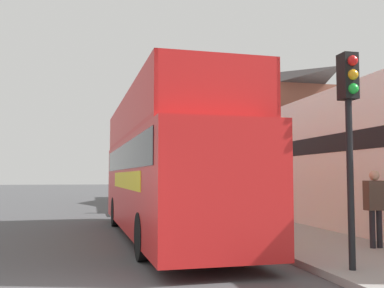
{
  "coord_description": "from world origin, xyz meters",
  "views": [
    {
      "loc": [
        1.07,
        -6.28,
        1.8
      ],
      "look_at": [
        4.39,
        8.59,
        2.89
      ],
      "focal_mm": 42.0,
      "sensor_mm": 36.0,
      "label": 1
    }
  ],
  "objects_px": {
    "tour_bus": "(164,175)",
    "lamp_post_second": "(187,147)",
    "parked_car_ahead_of_bus": "(156,200)",
    "pedestrian_second": "(375,201)",
    "traffic_signal": "(349,110)",
    "lamp_post_nearest": "(262,124)"
  },
  "relations": [
    {
      "from": "tour_bus",
      "to": "lamp_post_second",
      "type": "height_order",
      "value": "lamp_post_second"
    },
    {
      "from": "parked_car_ahead_of_bus",
      "to": "tour_bus",
      "type": "bearing_deg",
      "value": -97.14
    },
    {
      "from": "pedestrian_second",
      "to": "traffic_signal",
      "type": "distance_m",
      "value": 3.35
    },
    {
      "from": "parked_car_ahead_of_bus",
      "to": "lamp_post_nearest",
      "type": "xyz_separation_m",
      "value": [
        1.71,
        -9.03,
        2.59
      ]
    },
    {
      "from": "traffic_signal",
      "to": "lamp_post_second",
      "type": "bearing_deg",
      "value": 90.09
    },
    {
      "from": "pedestrian_second",
      "to": "traffic_signal",
      "type": "bearing_deg",
      "value": -132.55
    },
    {
      "from": "tour_bus",
      "to": "pedestrian_second",
      "type": "xyz_separation_m",
      "value": [
        4.39,
        -3.81,
        -0.62
      ]
    },
    {
      "from": "lamp_post_nearest",
      "to": "parked_car_ahead_of_bus",
      "type": "bearing_deg",
      "value": 100.75
    },
    {
      "from": "pedestrian_second",
      "to": "lamp_post_nearest",
      "type": "xyz_separation_m",
      "value": [
        -1.81,
        2.48,
        2.04
      ]
    },
    {
      "from": "tour_bus",
      "to": "traffic_signal",
      "type": "xyz_separation_m",
      "value": [
        2.47,
        -5.91,
        1.16
      ]
    },
    {
      "from": "parked_car_ahead_of_bus",
      "to": "lamp_post_second",
      "type": "relative_size",
      "value": 0.9
    },
    {
      "from": "tour_bus",
      "to": "lamp_post_nearest",
      "type": "xyz_separation_m",
      "value": [
        2.59,
        -1.34,
        1.42
      ]
    },
    {
      "from": "traffic_signal",
      "to": "lamp_post_second",
      "type": "xyz_separation_m",
      "value": [
        -0.02,
        14.06,
        0.22
      ]
    },
    {
      "from": "tour_bus",
      "to": "lamp_post_nearest",
      "type": "relative_size",
      "value": 2.54
    },
    {
      "from": "parked_car_ahead_of_bus",
      "to": "lamp_post_nearest",
      "type": "relative_size",
      "value": 0.88
    },
    {
      "from": "traffic_signal",
      "to": "lamp_post_second",
      "type": "relative_size",
      "value": 0.88
    },
    {
      "from": "parked_car_ahead_of_bus",
      "to": "lamp_post_nearest",
      "type": "height_order",
      "value": "lamp_post_nearest"
    },
    {
      "from": "tour_bus",
      "to": "parked_car_ahead_of_bus",
      "type": "relative_size",
      "value": 2.88
    },
    {
      "from": "pedestrian_second",
      "to": "traffic_signal",
      "type": "height_order",
      "value": "traffic_signal"
    },
    {
      "from": "parked_car_ahead_of_bus",
      "to": "lamp_post_second",
      "type": "xyz_separation_m",
      "value": [
        1.57,
        0.45,
        2.55
      ]
    },
    {
      "from": "parked_car_ahead_of_bus",
      "to": "pedestrian_second",
      "type": "xyz_separation_m",
      "value": [
        3.52,
        -11.51,
        0.55
      ]
    },
    {
      "from": "tour_bus",
      "to": "parked_car_ahead_of_bus",
      "type": "distance_m",
      "value": 7.83
    }
  ]
}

